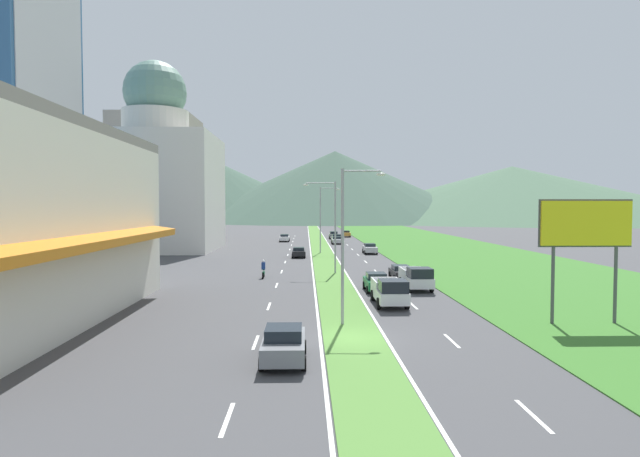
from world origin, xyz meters
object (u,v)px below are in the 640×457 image
Objects in this scene: car_4 at (346,234)px; car_7 at (299,252)px; car_0 at (376,282)px; car_8 at (337,240)px; billboard_roadside at (586,229)px; car_5 at (401,272)px; car_1 at (336,238)px; car_3 at (285,238)px; pickup_truck_1 at (417,278)px; street_lamp_near at (347,236)px; car_6 at (284,344)px; street_lamp_far at (322,216)px; car_2 at (334,235)px; street_lamp_mid at (332,220)px; pickup_truck_0 at (390,292)px; car_9 at (370,248)px; motorcycle_rider at (263,270)px.

car_4 reaches higher than car_7.
car_0 is 1.00× the size of car_8.
billboard_roadside is 21.21m from car_5.
car_1 is (-10.41, 72.65, -4.90)m from billboard_roadside.
car_3 is 62.30m from pickup_truck_1.
billboard_roadside reaches higher than pickup_truck_1.
car_6 is at bearing -115.52° from street_lamp_near.
street_lamp_near reaches higher than car_6.
billboard_roadside is (14.03, -47.55, 0.00)m from street_lamp_far.
car_2 is (-10.43, 82.44, -4.87)m from billboard_roadside.
car_6 is (-3.70, -30.87, -4.75)m from street_lamp_mid.
car_6 is 48.32m from car_7.
billboard_roadside is (13.83, -23.90, 0.11)m from street_lamp_mid.
car_5 is at bearing -166.22° from car_3.
car_6 is at bearing -93.67° from street_lamp_far.
car_2 is at bearing 179.03° from car_8.
car_6 is at bearing -6.09° from car_4.
car_2 is at bearing 97.21° from billboard_roadside.
billboard_roadside reaches higher than car_8.
pickup_truck_0 is (3.25, -17.77, -4.58)m from street_lamp_mid.
car_9 reaches higher than car_7.
car_3 is 0.85× the size of pickup_truck_1.
car_6 is 22.54m from pickup_truck_1.
car_0 is 62.28m from car_3.
street_lamp_mid is at bearing -3.32° from car_2.
car_8 is at bearing -12.17° from motorcycle_rider.
street_lamp_near is 74.10m from car_3.
car_7 is at bearing -63.15° from car_9.
car_6 is at bearing -11.13° from car_9.
street_lamp_far is 2.39× the size of car_0.
car_1 is at bearing 179.85° from pickup_truck_0.
pickup_truck_0 reaches higher than motorcycle_rider.
street_lamp_far is 20.30m from car_8.
car_7 is at bearing -168.90° from pickup_truck_0.
billboard_roadside is 1.57× the size of car_4.
car_1 is at bearing 0.13° from car_2.
car_3 is at bearing -41.17° from car_4.
car_4 is (-7.25, 89.34, -4.91)m from billboard_roadside.
street_lamp_far reaches higher than pickup_truck_0.
street_lamp_near is 20.71m from car_5.
car_1 is 1.12× the size of car_8.
street_lamp_mid is 2.14× the size of car_9.
billboard_roadside reaches higher than car_0.
pickup_truck_1 is at bearing 3.08° from car_1.
car_3 is (-10.35, -8.58, -0.05)m from car_2.
street_lamp_far is 2.31× the size of car_5.
pickup_truck_1 is (6.62, -10.83, -4.58)m from street_lamp_mid.
motorcycle_rider reaches higher than car_7.
pickup_truck_1 is (-7.21, 13.06, -4.69)m from billboard_roadside.
car_1 is 53.02m from motorcycle_rider.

